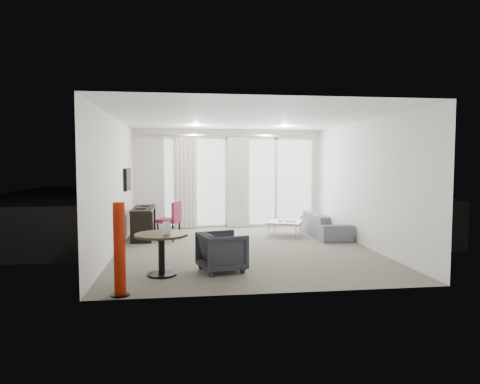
{
  "coord_description": "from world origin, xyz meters",
  "views": [
    {
      "loc": [
        -1.2,
        -8.46,
        1.74
      ],
      "look_at": [
        0.0,
        0.6,
        1.1
      ],
      "focal_mm": 32.0,
      "sensor_mm": 36.0,
      "label": 1
    }
  ],
  "objects": [
    {
      "name": "curtain_left",
      "position": [
        -1.15,
        2.82,
        1.2
      ],
      "size": [
        0.6,
        0.2,
        2.38
      ],
      "primitive_type": null,
      "color": "silver",
      "rests_on": "ground"
    },
    {
      "name": "tub_armchair",
      "position": [
        -0.6,
        -1.76,
        0.31
      ],
      "size": [
        0.84,
        0.83,
        0.63
      ],
      "primitive_type": "imported",
      "rotation": [
        0.0,
        0.0,
        1.84
      ],
      "color": "#23242A",
      "rests_on": "floor"
    },
    {
      "name": "terrace_slab",
      "position": [
        0.3,
        4.5,
        -0.06
      ],
      "size": [
        5.6,
        3.0,
        0.12
      ],
      "primitive_type": "cube",
      "color": "#4D4D50",
      "rests_on": "ground"
    },
    {
      "name": "floor",
      "position": [
        0.0,
        0.0,
        0.0
      ],
      "size": [
        5.0,
        6.0,
        0.0
      ],
      "primitive_type": "cube",
      "color": "#676256",
      "rests_on": "ground"
    },
    {
      "name": "menu_card",
      "position": [
        -1.46,
        -1.95,
        0.72
      ],
      "size": [
        0.11,
        0.04,
        0.19
      ],
      "primitive_type": null,
      "rotation": [
        0.0,
        0.0,
        0.26
      ],
      "color": "white",
      "rests_on": "round_table"
    },
    {
      "name": "downlight_b",
      "position": [
        1.2,
        1.6,
        2.59
      ],
      "size": [
        0.12,
        0.12,
        0.02
      ],
      "primitive_type": "cylinder",
      "color": "#FFE0B2",
      "rests_on": "ceiling"
    },
    {
      "name": "remote",
      "position": [
        1.07,
        1.39,
        0.36
      ],
      "size": [
        0.06,
        0.17,
        0.02
      ],
      "primitive_type": null,
      "rotation": [
        0.0,
        0.0,
        0.04
      ],
      "color": "black",
      "rests_on": "coffee_table"
    },
    {
      "name": "window_panel",
      "position": [
        0.3,
        2.98,
        1.2
      ],
      "size": [
        4.0,
        0.02,
        2.38
      ],
      "primitive_type": null,
      "color": "white",
      "rests_on": "ground"
    },
    {
      "name": "wall_left",
      "position": [
        -2.5,
        0.0,
        1.3
      ],
      "size": [
        0.0,
        6.0,
        2.6
      ],
      "primitive_type": "cube",
      "color": "silver",
      "rests_on": "ground"
    },
    {
      "name": "rattan_chair_a",
      "position": [
        0.69,
        3.97,
        0.38
      ],
      "size": [
        0.66,
        0.66,
        0.75
      ],
      "primitive_type": null,
      "rotation": [
        0.0,
        0.0,
        0.36
      ],
      "color": "brown",
      "rests_on": "terrace_slab"
    },
    {
      "name": "curtain_track",
      "position": [
        0.0,
        2.82,
        2.45
      ],
      "size": [
        4.8,
        0.04,
        0.04
      ],
      "primitive_type": null,
      "color": "#B2B2B7",
      "rests_on": "ceiling"
    },
    {
      "name": "tv",
      "position": [
        -2.46,
        1.45,
        1.35
      ],
      "size": [
        0.05,
        0.8,
        0.5
      ],
      "primitive_type": null,
      "color": "black",
      "rests_on": "wall_left"
    },
    {
      "name": "desk_chair",
      "position": [
        -1.54,
        1.09,
        0.43
      ],
      "size": [
        0.61,
        0.59,
        0.87
      ],
      "primitive_type": null,
      "rotation": [
        0.0,
        0.0,
        -0.39
      ],
      "color": "maroon",
      "rests_on": "floor"
    },
    {
      "name": "sofa",
      "position": [
        2.12,
        1.19,
        0.27
      ],
      "size": [
        0.72,
        1.84,
        0.54
      ],
      "primitive_type": "imported",
      "rotation": [
        0.0,
        0.0,
        1.57
      ],
      "color": "slate",
      "rests_on": "floor"
    },
    {
      "name": "ceiling",
      "position": [
        0.0,
        0.0,
        2.6
      ],
      "size": [
        5.0,
        6.0,
        0.0
      ],
      "primitive_type": "cube",
      "color": "white",
      "rests_on": "ground"
    },
    {
      "name": "wall_right",
      "position": [
        2.5,
        0.0,
        1.3
      ],
      "size": [
        0.0,
        6.0,
        2.6
      ],
      "primitive_type": "cube",
      "color": "silver",
      "rests_on": "ground"
    },
    {
      "name": "round_table",
      "position": [
        -1.54,
        -1.89,
        0.32
      ],
      "size": [
        0.96,
        0.96,
        0.65
      ],
      "primitive_type": null,
      "rotation": [
        0.0,
        0.0,
        0.21
      ],
      "color": "black",
      "rests_on": "floor"
    },
    {
      "name": "wall_front",
      "position": [
        0.0,
        -3.0,
        1.3
      ],
      "size": [
        5.0,
        0.0,
        2.6
      ],
      "primitive_type": "cube",
      "color": "silver",
      "rests_on": "ground"
    },
    {
      "name": "rattan_chair_b",
      "position": [
        1.66,
        4.94,
        0.4
      ],
      "size": [
        0.72,
        0.72,
        0.8
      ],
      "primitive_type": null,
      "rotation": [
        0.0,
        0.0,
        0.42
      ],
      "color": "brown",
      "rests_on": "terrace_slab"
    },
    {
      "name": "curtain_right",
      "position": [
        0.25,
        2.82,
        1.2
      ],
      "size": [
        0.6,
        0.2,
        2.38
      ],
      "primitive_type": null,
      "color": "silver",
      "rests_on": "ground"
    },
    {
      "name": "coffee_table",
      "position": [
        1.16,
        1.32,
        0.17
      ],
      "size": [
        1.01,
        1.01,
        0.34
      ],
      "primitive_type": null,
      "rotation": [
        0.0,
        0.0,
        -0.43
      ],
      "color": "gray",
      "rests_on": "floor"
    },
    {
      "name": "desk",
      "position": [
        -2.11,
        1.47,
        0.35
      ],
      "size": [
        0.46,
        1.49,
        0.7
      ],
      "primitive_type": null,
      "color": "black",
      "rests_on": "floor"
    },
    {
      "name": "downlight_a",
      "position": [
        -0.9,
        1.6,
        2.59
      ],
      "size": [
        0.12,
        0.12,
        0.02
      ],
      "primitive_type": "cylinder",
      "color": "#FFE0B2",
      "rests_on": "ceiling"
    },
    {
      "name": "red_lamp",
      "position": [
        -2.03,
        -2.83,
        0.61
      ],
      "size": [
        0.27,
        0.27,
        1.22
      ],
      "primitive_type": "cylinder",
      "rotation": [
        0.0,
        0.0,
        -0.13
      ],
      "color": "#911B06",
      "rests_on": "floor"
    },
    {
      "name": "rattan_table",
      "position": [
        1.64,
        4.13,
        0.27
      ],
      "size": [
        0.6,
        0.6,
        0.53
      ],
      "primitive_type": null,
      "rotation": [
        0.0,
        0.0,
        0.14
      ],
      "color": "brown",
      "rests_on": "terrace_slab"
    },
    {
      "name": "window_frame",
      "position": [
        0.3,
        2.97,
        1.2
      ],
      "size": [
        4.1,
        0.06,
        2.44
      ],
      "primitive_type": null,
      "color": "white",
      "rests_on": "ground"
    },
    {
      "name": "balustrade",
      "position": [
        0.3,
        5.95,
        0.5
      ],
      "size": [
        5.5,
        0.06,
        1.05
      ],
      "primitive_type": null,
      "color": "#B2B2B7",
      "rests_on": "terrace_slab"
    },
    {
      "name": "magazine",
      "position": [
        1.29,
        1.32,
        0.36
      ],
      "size": [
        0.25,
        0.3,
        0.02
      ],
      "primitive_type": null,
      "rotation": [
        0.0,
        0.0,
        0.16
      ],
      "color": "gray",
      "rests_on": "coffee_table"
    }
  ]
}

